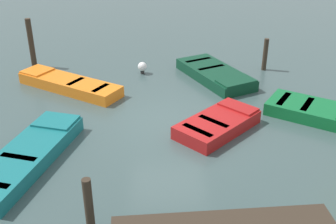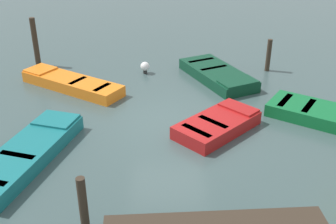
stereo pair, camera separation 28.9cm
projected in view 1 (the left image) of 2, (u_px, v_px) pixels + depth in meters
ground_plane at (168, 122)px, 12.85m from camera, size 80.00×80.00×0.00m
rowboat_red at (218, 124)px, 12.29m from camera, size 2.83×2.83×0.46m
rowboat_orange at (69, 84)px, 15.01m from camera, size 4.07×3.10×0.46m
rowboat_dark_green at (215, 74)px, 15.88m from camera, size 2.89×3.82×0.46m
rowboat_teal at (27, 156)px, 10.75m from camera, size 2.37×4.34×0.46m
rowboat_green at (314, 111)px, 13.07m from camera, size 3.12×2.71×0.46m
mooring_piling_near_left at (89, 207)px, 8.24m from camera, size 0.18×0.18×1.34m
mooring_piling_near_right at (265, 54)px, 16.60m from camera, size 0.19×0.19×1.31m
mooring_piling_mid_left at (31, 43)px, 16.81m from camera, size 0.22×0.22×2.01m
marker_buoy at (142, 67)px, 16.38m from camera, size 0.36×0.36×0.48m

